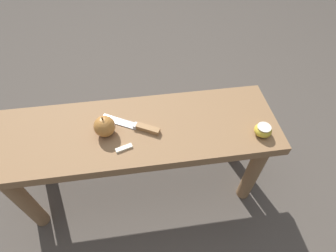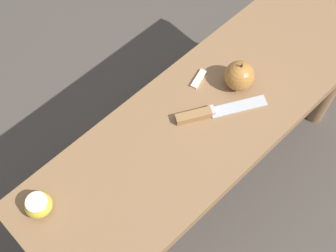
{
  "view_description": "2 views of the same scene",
  "coord_description": "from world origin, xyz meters",
  "px_view_note": "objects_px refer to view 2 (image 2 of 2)",
  "views": [
    {
      "loc": [
        0.03,
        -0.65,
        1.26
      ],
      "look_at": [
        0.12,
        -0.03,
        0.51
      ],
      "focal_mm": 28.0,
      "sensor_mm": 36.0,
      "label": 1
    },
    {
      "loc": [
        0.5,
        0.37,
        1.51
      ],
      "look_at": [
        0.12,
        -0.03,
        0.51
      ],
      "focal_mm": 50.0,
      "sensor_mm": 36.0,
      "label": 2
    }
  ],
  "objects_px": {
    "apple_whole": "(239,76)",
    "apple_cut": "(38,205)",
    "wooden_bench": "(208,128)",
    "knife": "(207,113)"
  },
  "relations": [
    {
      "from": "apple_whole",
      "to": "apple_cut",
      "type": "height_order",
      "value": "apple_whole"
    },
    {
      "from": "knife",
      "to": "apple_whole",
      "type": "xyz_separation_m",
      "value": [
        -0.13,
        -0.01,
        0.03
      ]
    },
    {
      "from": "wooden_bench",
      "to": "knife",
      "type": "bearing_deg",
      "value": 4.43
    },
    {
      "from": "apple_cut",
      "to": "knife",
      "type": "bearing_deg",
      "value": 168.37
    },
    {
      "from": "wooden_bench",
      "to": "apple_whole",
      "type": "relative_size",
      "value": 12.39
    },
    {
      "from": "knife",
      "to": "apple_whole",
      "type": "distance_m",
      "value": 0.13
    },
    {
      "from": "wooden_bench",
      "to": "apple_cut",
      "type": "bearing_deg",
      "value": -11.22
    },
    {
      "from": "wooden_bench",
      "to": "knife",
      "type": "relative_size",
      "value": 4.88
    },
    {
      "from": "apple_whole",
      "to": "apple_cut",
      "type": "distance_m",
      "value": 0.59
    },
    {
      "from": "apple_whole",
      "to": "knife",
      "type": "bearing_deg",
      "value": 3.91
    }
  ]
}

